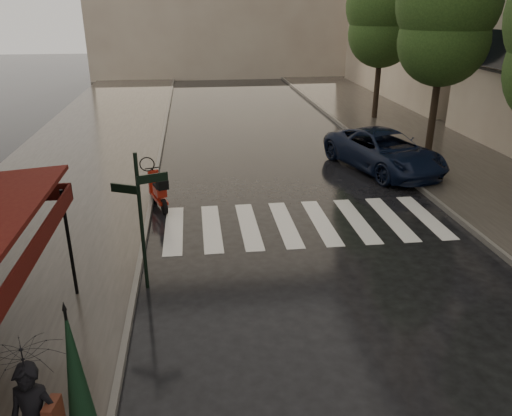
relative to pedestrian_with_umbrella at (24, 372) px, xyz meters
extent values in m
plane|color=black|center=(2.16, 1.72, -1.77)|extent=(120.00, 120.00, 0.00)
cube|color=#38332D|center=(-2.34, 13.72, -1.71)|extent=(6.00, 60.00, 0.12)
cube|color=#38332D|center=(12.41, 13.72, -1.71)|extent=(5.50, 60.00, 0.12)
cube|color=#595651|center=(0.71, 13.72, -1.69)|extent=(0.12, 60.00, 0.16)
cube|color=#595651|center=(9.61, 13.72, -1.69)|extent=(0.12, 60.00, 0.16)
cube|color=silver|center=(1.46, 7.72, -1.76)|extent=(0.50, 3.20, 0.01)
cube|color=silver|center=(2.51, 7.72, -1.76)|extent=(0.50, 3.20, 0.01)
cube|color=silver|center=(3.56, 7.72, -1.76)|extent=(0.50, 3.20, 0.01)
cube|color=silver|center=(4.61, 7.72, -1.76)|extent=(0.50, 3.20, 0.01)
cube|color=silver|center=(5.66, 7.72, -1.76)|extent=(0.50, 3.20, 0.01)
cube|color=silver|center=(6.71, 7.72, -1.76)|extent=(0.50, 3.20, 0.01)
cube|color=silver|center=(7.76, 7.72, -1.76)|extent=(0.50, 3.20, 0.01)
cube|color=silver|center=(8.81, 7.72, -1.76)|extent=(0.50, 3.20, 0.01)
cube|color=#3F0909|center=(-0.36, 1.22, 0.58)|extent=(0.04, 7.00, 0.35)
cylinder|color=black|center=(-0.49, 4.47, -0.47)|extent=(0.07, 0.07, 2.35)
cylinder|color=black|center=(0.96, 4.72, -0.22)|extent=(0.08, 0.08, 3.10)
cube|color=black|center=(1.26, 4.72, 0.78)|extent=(0.62, 0.26, 0.18)
cube|color=black|center=(0.68, 4.72, 0.58)|extent=(0.56, 0.29, 0.18)
cylinder|color=black|center=(11.66, 13.72, 0.59)|extent=(0.28, 0.28, 4.48)
sphere|color=#1B3513|center=(11.66, 13.72, 2.75)|extent=(3.40, 3.40, 3.40)
sphere|color=#1B3513|center=(11.66, 13.72, 4.11)|extent=(3.80, 3.80, 3.80)
cylinder|color=black|center=(11.86, 20.72, 0.54)|extent=(0.28, 0.28, 4.37)
sphere|color=#1B3513|center=(11.86, 20.72, 2.64)|extent=(3.40, 3.40, 3.40)
sphere|color=#1B3513|center=(11.86, 20.72, 3.97)|extent=(3.80, 3.80, 3.80)
imported|color=black|center=(0.00, 0.00, 0.37)|extent=(1.17, 1.19, 0.93)
cube|color=#522316|center=(0.24, -0.04, -0.65)|extent=(0.19, 0.34, 0.37)
cylinder|color=black|center=(1.16, 8.89, -1.53)|extent=(0.24, 0.48, 0.47)
cylinder|color=black|center=(0.78, 10.05, -1.53)|extent=(0.24, 0.48, 0.47)
cube|color=maroon|center=(0.96, 9.50, -1.46)|extent=(0.66, 1.30, 0.10)
cube|color=maroon|center=(1.04, 9.26, -1.16)|extent=(0.45, 0.60, 0.27)
cube|color=maroon|center=(0.82, 9.92, -1.08)|extent=(0.33, 0.21, 0.73)
cylinder|color=black|center=(0.79, 10.01, -0.67)|extent=(0.44, 0.18, 0.04)
cube|color=black|center=(1.15, 8.92, -0.84)|extent=(0.39, 0.38, 0.27)
imported|color=black|center=(9.16, 12.22, -1.04)|extent=(3.83, 5.75, 1.47)
cylinder|color=black|center=(0.51, 0.22, -0.46)|extent=(0.04, 0.04, 2.28)
cone|color=black|center=(0.51, 0.22, -0.34)|extent=(0.43, 0.43, 2.17)
camera|label=1|loc=(2.15, -5.07, 4.09)|focal=35.00mm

